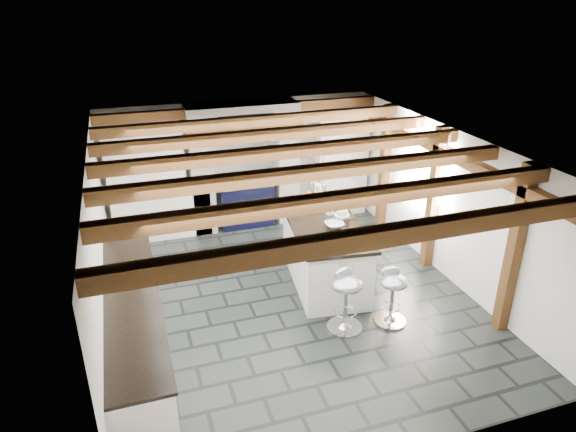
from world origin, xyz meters
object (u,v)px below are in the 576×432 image
object	(u,v)px
kitchen_island	(325,252)
bar_stool_near	(392,290)
range_cooker	(245,200)
bar_stool_far	(346,293)

from	to	relation	value
kitchen_island	bar_stool_near	bearing A→B (deg)	-62.64
range_cooker	bar_stool_near	world-z (taller)	range_cooker
range_cooker	bar_stool_far	size ratio (longest dim) A/B	1.14
range_cooker	bar_stool_near	bearing A→B (deg)	-73.72
range_cooker	bar_stool_far	distance (m)	3.67
kitchen_island	bar_stool_far	xyz separation A→B (m)	(-0.20, -1.20, 0.05)
bar_stool_near	bar_stool_far	bearing A→B (deg)	-172.70
kitchen_island	bar_stool_far	world-z (taller)	kitchen_island
kitchen_island	bar_stool_far	size ratio (longest dim) A/B	2.34
bar_stool_far	kitchen_island	bearing A→B (deg)	62.96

